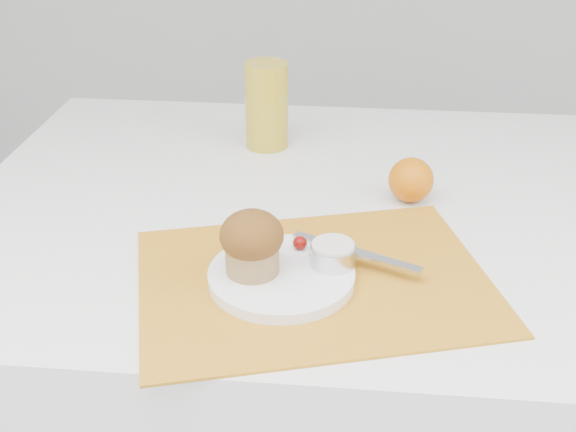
# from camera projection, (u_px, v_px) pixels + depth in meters

# --- Properties ---
(table) EXTENTS (1.20, 0.80, 0.75)m
(table) POSITION_uv_depth(u_px,v_px,m) (356.00, 395.00, 1.24)
(table) COLOR white
(table) RESTS_ON ground
(placemat) EXTENTS (0.49, 0.41, 0.00)m
(placemat) POSITION_uv_depth(u_px,v_px,m) (314.00, 280.00, 0.88)
(placemat) COLOR orange
(placemat) RESTS_ON table
(plate) EXTENTS (0.23, 0.23, 0.01)m
(plate) POSITION_uv_depth(u_px,v_px,m) (281.00, 276.00, 0.87)
(plate) COLOR white
(plate) RESTS_ON placemat
(ramekin) EXTENTS (0.07, 0.07, 0.02)m
(ramekin) POSITION_uv_depth(u_px,v_px,m) (333.00, 255.00, 0.88)
(ramekin) COLOR silver
(ramekin) RESTS_ON plate
(cream) EXTENTS (0.06, 0.06, 0.01)m
(cream) POSITION_uv_depth(u_px,v_px,m) (333.00, 246.00, 0.87)
(cream) COLOR silver
(cream) RESTS_ON ramekin
(raspberry_near) EXTENTS (0.02, 0.02, 0.02)m
(raspberry_near) POSITION_uv_depth(u_px,v_px,m) (300.00, 243.00, 0.91)
(raspberry_near) COLOR #520402
(raspberry_near) RESTS_ON plate
(raspberry_far) EXTENTS (0.02, 0.02, 0.02)m
(raspberry_far) POSITION_uv_depth(u_px,v_px,m) (317.00, 255.00, 0.88)
(raspberry_far) COLOR #56020E
(raspberry_far) RESTS_ON plate
(butter_knife) EXTENTS (0.16, 0.09, 0.00)m
(butter_knife) POSITION_uv_depth(u_px,v_px,m) (356.00, 252.00, 0.90)
(butter_knife) COLOR #B5B8BE
(butter_knife) RESTS_ON plate
(orange) EXTENTS (0.07, 0.07, 0.07)m
(orange) POSITION_uv_depth(u_px,v_px,m) (411.00, 180.00, 1.05)
(orange) COLOR orange
(orange) RESTS_ON table
(juice_glass) EXTENTS (0.08, 0.08, 0.15)m
(juice_glass) POSITION_uv_depth(u_px,v_px,m) (267.00, 105.00, 1.21)
(juice_glass) COLOR gold
(juice_glass) RESTS_ON table
(muffin) EXTENTS (0.08, 0.08, 0.08)m
(muffin) POSITION_uv_depth(u_px,v_px,m) (252.00, 242.00, 0.85)
(muffin) COLOR #A4824F
(muffin) RESTS_ON plate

